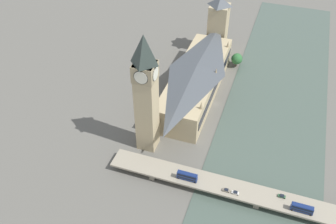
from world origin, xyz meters
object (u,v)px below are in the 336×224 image
double_decker_bus_mid (187,176)px  car_southbound_lead (282,196)px  clock_tower (146,92)px  victoria_tower (218,25)px  car_northbound_lead (235,193)px  car_northbound_mid (226,190)px  parliament_hall (197,79)px  road_bridge (258,196)px  double_decker_bus_rear (302,208)px

double_decker_bus_mid → car_southbound_lead: 50.64m
clock_tower → victoria_tower: size_ratio=1.49×
double_decker_bus_mid → car_northbound_lead: bearing=178.5°
car_northbound_lead → car_northbound_mid: 4.93m
parliament_hall → road_bridge: parliament_hall is taller
double_decker_bus_rear → car_southbound_lead: double_decker_bus_rear is taller
car_southbound_lead → victoria_tower: bearing=-63.9°
double_decker_bus_rear → car_southbound_lead: size_ratio=2.83×
parliament_hall → car_southbound_lead: parliament_hall is taller
victoria_tower → car_northbound_lead: bearing=107.2°
victoria_tower → car_southbound_lead: size_ratio=13.16×
double_decker_bus_mid → parliament_hall: bearing=-77.6°
double_decker_bus_rear → victoria_tower: bearing=-61.6°
double_decker_bus_rear → double_decker_bus_mid: bearing=-0.8°
double_decker_bus_mid → car_southbound_lead: double_decker_bus_mid is taller
double_decker_bus_rear → parliament_hall: bearing=-46.7°
victoria_tower → car_southbound_lead: (-68.74, 140.16, -17.87)m
victoria_tower → car_northbound_mid: bearing=105.5°
car_northbound_lead → car_southbound_lead: (-23.47, -5.79, -0.04)m
road_bridge → car_northbound_lead: size_ratio=42.85×
double_decker_bus_mid → double_decker_bus_rear: 60.61m
road_bridge → car_southbound_lead: bearing=-167.7°
parliament_hall → car_southbound_lead: 104.12m
car_northbound_lead → car_southbound_lead: size_ratio=1.00×
double_decker_bus_mid → car_northbound_mid: 22.05m
victoria_tower → car_northbound_mid: size_ratio=13.15×
clock_tower → road_bridge: clock_tower is taller
clock_tower → double_decker_bus_rear: 100.91m
car_northbound_mid → car_southbound_lead: (-28.40, -5.72, 0.02)m
clock_tower → double_decker_bus_mid: clock_tower is taller
victoria_tower → double_decker_bus_mid: (-18.40, 145.26, -15.78)m
double_decker_bus_rear → car_northbound_lead: bearing=-0.2°
clock_tower → double_decker_bus_rear: size_ratio=6.95×
parliament_hall → double_decker_bus_mid: bearing=102.4°
clock_tower → double_decker_bus_mid: 51.16m
clock_tower → car_southbound_lead: 91.00m
victoria_tower → double_decker_bus_mid: 147.27m
double_decker_bus_mid → car_northbound_lead: size_ratio=2.93×
clock_tower → car_southbound_lead: size_ratio=19.64×
double_decker_bus_mid → car_northbound_mid: size_ratio=2.92×
parliament_hall → victoria_tower: size_ratio=1.98×
double_decker_bus_rear → car_northbound_lead: double_decker_bus_rear is taller
victoria_tower → car_northbound_mid: victoria_tower is taller
parliament_hall → double_decker_bus_rear: 115.28m
road_bridge → car_southbound_lead: size_ratio=42.72×
parliament_hall → car_southbound_lead: bearing=131.4°
clock_tower → car_northbound_lead: (-58.59, 23.43, -35.13)m
parliament_hall → double_decker_bus_mid: (-18.34, 83.09, -4.31)m
parliament_hall → car_northbound_lead: parliament_hall is taller
clock_tower → double_decker_bus_mid: bearing=144.4°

